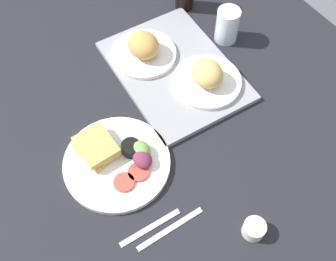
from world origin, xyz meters
TOP-DOWN VIEW (x-y plane):
  - ground_plane at (0.00, 0.00)cm, footprint 190.00×150.00cm
  - serving_tray at (-16.96, 18.04)cm, footprint 46.60×35.22cm
  - bread_plate_near at (-26.74, 12.96)cm, footprint 20.56×20.56cm
  - bread_plate_far at (-6.84, 22.78)cm, footprint 20.87×20.87cm
  - plate_with_salad at (0.65, -12.76)cm, footprint 29.01×29.01cm
  - drinking_glass at (-19.74, 40.28)cm, footprint 7.46×7.46cm
  - espresso_cup at (36.16, 5.49)cm, footprint 5.60×5.60cm
  - fork at (21.31, -15.17)cm, footprint 1.97×17.04cm
  - knife at (24.31, -11.17)cm, footprint 1.63×19.02cm

SIDE VIEW (x-z plane):
  - ground_plane at x=0.00cm, z-range -3.00..0.00cm
  - fork at x=21.31cm, z-range 0.00..0.50cm
  - knife at x=24.31cm, z-range 0.00..0.50cm
  - serving_tray at x=-16.96cm, z-range 0.00..1.60cm
  - plate_with_salad at x=0.65cm, z-range -1.01..4.39cm
  - espresso_cup at x=36.16cm, z-range 0.00..4.00cm
  - bread_plate_far at x=-6.84cm, z-range 0.26..8.75cm
  - bread_plate_near at x=-26.74cm, z-range 0.34..9.03cm
  - drinking_glass at x=-19.74cm, z-range 0.00..11.50cm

